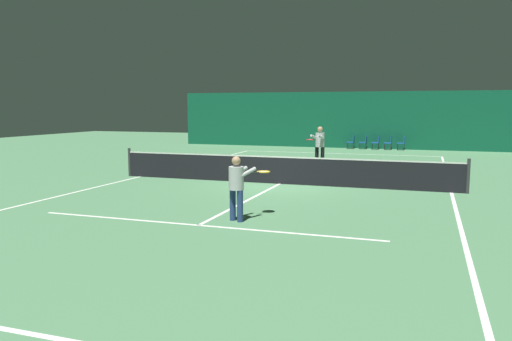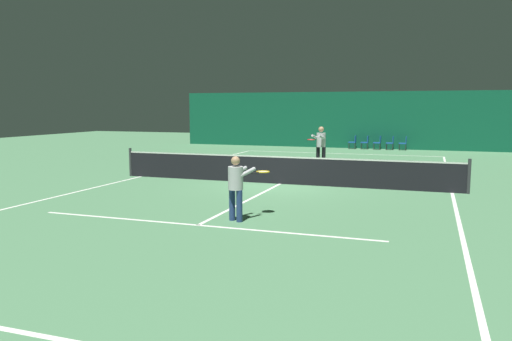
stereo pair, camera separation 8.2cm
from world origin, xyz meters
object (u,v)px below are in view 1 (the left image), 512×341
object	(u,v)px
tennis_net	(280,169)
player_far	(319,143)
courtside_chair_1	(364,141)
courtside_chair_3	(389,142)
player_near	(238,183)
courtside_chair_0	(352,141)
courtside_chair_2	(377,142)
courtside_chair_4	(402,142)

from	to	relation	value
tennis_net	player_far	distance (m)	5.51
courtside_chair_1	courtside_chair_3	xyz separation A→B (m)	(1.53, 0.00, 0.00)
player_near	courtside_chair_3	distance (m)	21.20
player_near	courtside_chair_3	world-z (taller)	player_near
tennis_net	courtside_chair_0	distance (m)	15.43
player_near	courtside_chair_3	bearing A→B (deg)	18.16
courtside_chair_0	courtside_chair_2	world-z (taller)	same
player_near	courtside_chair_0	xyz separation A→B (m)	(-0.45, 21.12, -0.39)
courtside_chair_1	player_far	bearing A→B (deg)	-4.35
courtside_chair_0	courtside_chair_1	distance (m)	0.76
player_far	courtside_chair_4	bearing A→B (deg)	175.55
courtside_chair_4	courtside_chair_1	bearing A→B (deg)	-90.00
tennis_net	courtside_chair_3	size ratio (longest dim) A/B	14.29
courtside_chair_3	player_near	bearing A→B (deg)	-5.00
tennis_net	player_near	world-z (taller)	player_near
player_far	courtside_chair_3	distance (m)	10.22
player_far	courtside_chair_1	world-z (taller)	player_far
player_near	courtside_chair_0	bearing A→B (deg)	24.37
tennis_net	courtside_chair_4	size ratio (longest dim) A/B	14.29
courtside_chair_1	courtside_chair_3	bearing A→B (deg)	90.00
tennis_net	courtside_chair_4	world-z (taller)	tennis_net
courtside_chair_1	tennis_net	bearing A→B (deg)	-3.63
tennis_net	player_near	size ratio (longest dim) A/B	7.99
courtside_chair_1	courtside_chair_4	world-z (taller)	same
player_near	courtside_chair_2	xyz separation A→B (m)	(1.08, 21.12, -0.39)
player_near	courtside_chair_0	size ratio (longest dim) A/B	1.79
courtside_chair_1	courtside_chair_2	distance (m)	0.76
courtside_chair_2	courtside_chair_3	world-z (taller)	same
player_near	courtside_chair_1	world-z (taller)	player_near
courtside_chair_3	courtside_chair_0	bearing A→B (deg)	-90.00
tennis_net	courtside_chair_2	bearing A→B (deg)	83.56
courtside_chair_4	courtside_chair_0	bearing A→B (deg)	-90.00
player_near	courtside_chair_1	distance (m)	21.12
courtside_chair_4	tennis_net	bearing A→B (deg)	-11.97
player_far	courtside_chair_1	distance (m)	9.99
player_far	courtside_chair_3	world-z (taller)	player_far
courtside_chair_0	courtside_chair_3	world-z (taller)	same
courtside_chair_1	courtside_chair_0	bearing A→B (deg)	-90.00
player_far	courtside_chair_1	size ratio (longest dim) A/B	2.10
courtside_chair_3	courtside_chair_4	distance (m)	0.76
tennis_net	courtside_chair_3	world-z (taller)	tennis_net
tennis_net	courtside_chair_3	xyz separation A→B (m)	(2.51, 15.43, -0.03)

